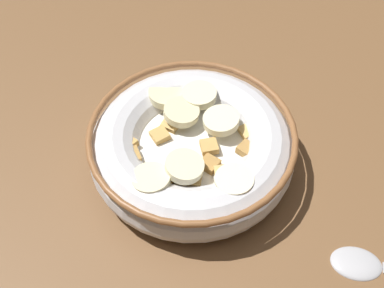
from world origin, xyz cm
name	(u,v)px	position (x,y,z in cm)	size (l,w,h in cm)	color
ground_plane	(192,169)	(0.00, 0.00, -1.00)	(139.82, 139.82, 2.00)	brown
cereal_bowl	(192,147)	(0.00, 0.00, 2.62)	(18.93, 18.93, 5.40)	silver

